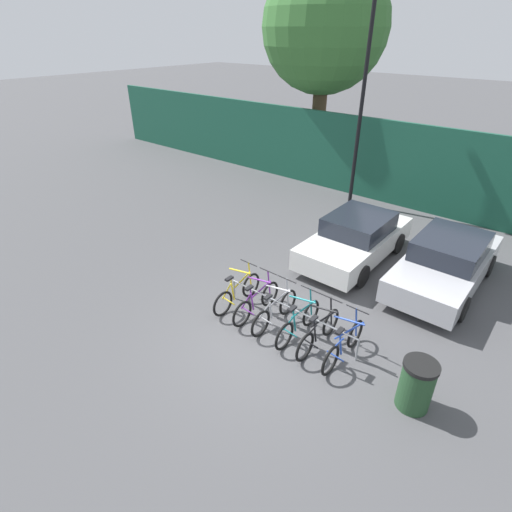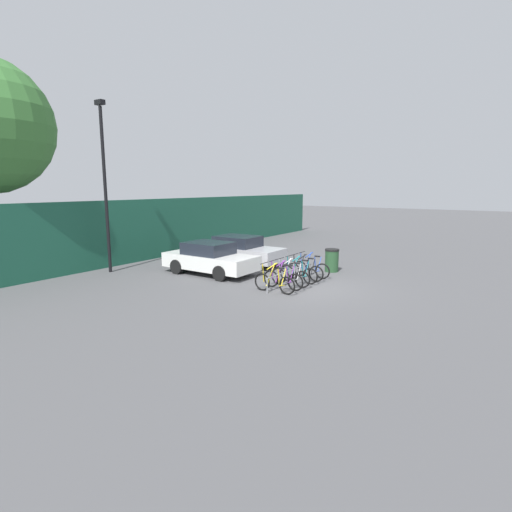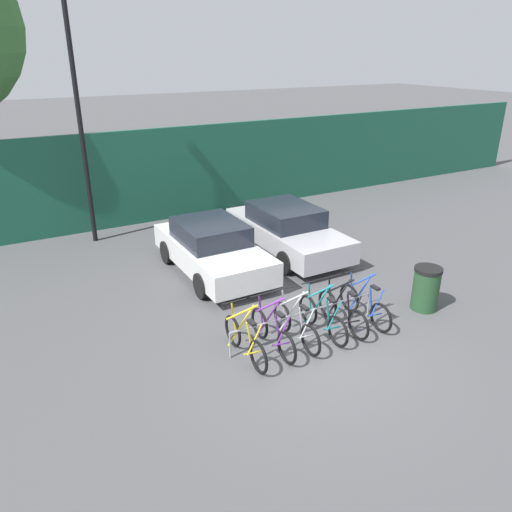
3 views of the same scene
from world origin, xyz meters
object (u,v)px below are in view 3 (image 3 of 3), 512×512
Objects in this scene: bicycle_yellow at (245,341)px; car_white at (212,248)px; lamp_post at (78,107)px; trash_bin at (426,288)px; bicycle_purple at (273,333)px; bicycle_teal at (322,318)px; bicycle_black at (343,312)px; car_silver at (287,230)px; bicycle_blue at (365,305)px; bike_rack at (305,315)px; bicycle_silver at (296,326)px.

car_white is at bearing 74.33° from bicycle_yellow.
trash_bin is at bearing -55.44° from lamp_post.
bicycle_purple and bicycle_teal have the same top height.
bicycle_black is (0.53, 0.00, 0.00)m from bicycle_teal.
trash_bin is (0.91, -4.52, -0.17)m from car_silver.
bicycle_yellow is 4.57m from trash_bin.
bicycle_teal and bicycle_blue have the same top height.
bicycle_teal is (0.35, -0.15, -0.11)m from bike_rack.
bicycle_black is 4.47m from car_silver.
bike_rack is 1.50m from bicycle_blue.
trash_bin is (5.66, -8.22, -3.53)m from lamp_post.
bicycle_purple is 8.94m from lamp_post.
bicycle_silver is (-0.32, -0.15, -0.11)m from bike_rack.
car_white is (-0.35, 3.86, 0.21)m from bike_rack.
bicycle_black is 1.66× the size of trash_bin.
bicycle_purple is (-0.87, -0.15, -0.11)m from bike_rack.
bike_rack is at bearing 5.93° from bicycle_yellow.
car_silver is (3.65, 4.27, 0.31)m from bicycle_yellow.
car_white reaches higher than bicycle_teal.
car_white is at bearing 128.83° from trash_bin.
bicycle_yellow is 1.66× the size of trash_bin.
bicycle_teal is at bearing 0.21° from bicycle_yellow.
car_silver is at bearing 62.32° from bike_rack.
bicycle_silver is at bearing -120.12° from car_silver.
lamp_post is at bearing 103.59° from bicycle_silver.
bicycle_teal is 0.39× the size of car_silver.
bicycle_silver is 0.39× the size of car_silver.
bicycle_black is at bearing -177.72° from bicycle_blue.
car_silver is (2.48, 4.27, 0.31)m from bicycle_silver.
bicycle_purple is 1.00× the size of bicycle_teal.
bicycle_blue is at bearing 1.73° from bicycle_black.
bicycle_purple is 0.23× the size of lamp_post.
bike_rack is 0.89m from bicycle_purple.
lamp_post is at bearing 98.05° from bicycle_yellow.
bicycle_yellow is at bearing -82.16° from lamp_post.
bicycle_purple is 4.05m from car_white.
lamp_post is at bearing 115.19° from bicycle_black.
bicycle_teal is at bearing -178.27° from bicycle_black.
car_white is (0.52, 4.01, 0.31)m from bicycle_purple.
bicycle_yellow is at bearing 179.98° from bicycle_purple.
bicycle_teal is (1.83, 0.00, 0.00)m from bicycle_yellow.
bicycle_purple is at bearing -77.86° from lamp_post.
bike_rack is at bearing 172.75° from trash_bin.
car_silver reaches higher than trash_bin.
trash_bin is (2.73, -0.24, 0.14)m from bicycle_teal.
car_white is at bearing -173.96° from car_silver.
lamp_post is (-2.58, 7.83, 3.57)m from bike_rack.
bicycle_blue is at bearing -0.02° from bicycle_purple.
bicycle_purple and bicycle_silver have the same top height.
bike_rack is 3.88m from car_white.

